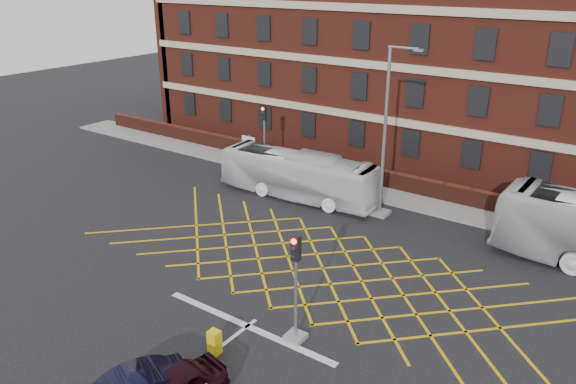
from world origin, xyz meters
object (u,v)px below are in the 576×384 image
Objects in this scene: street_lamp at (384,160)px; utility_cabinet at (215,342)px; direction_signs at (249,147)px; bus_left at (298,175)px; traffic_light_near at (296,298)px; traffic_light_far at (264,142)px.

utility_cabinet is (0.65, -14.44, -2.75)m from street_lamp.
utility_cabinet is (11.94, -16.72, -0.92)m from direction_signs.
bus_left reaches higher than direction_signs.
utility_cabinet is (5.88, -13.93, -0.93)m from bus_left.
traffic_light_near is 12.47m from street_lamp.
traffic_light_near is 3.28m from utility_cabinet.
traffic_light_far is 20.39m from utility_cabinet.
bus_left is at bearing 123.85° from traffic_light_near.
bus_left is 6.67m from direction_signs.
utility_cabinet is at bearing -57.57° from traffic_light_far.
direction_signs is 20.56m from utility_cabinet.
traffic_light_far is 0.46× the size of street_lamp.
bus_left is at bearing -174.36° from street_lamp.
street_lamp is at bearing -87.39° from bus_left.
traffic_light_far is 1.19m from direction_signs.
traffic_light_near is at bearing -49.21° from traffic_light_far.
utility_cabinet is (10.91, -17.18, -1.30)m from traffic_light_far.
bus_left is 13.97m from traffic_light_near.
street_lamp is at bearing 101.90° from traffic_light_near.
traffic_light_near is 19.61m from traffic_light_far.
direction_signs is (-13.84, 14.39, -0.39)m from traffic_light_near.
bus_left is 1.08× the size of street_lamp.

